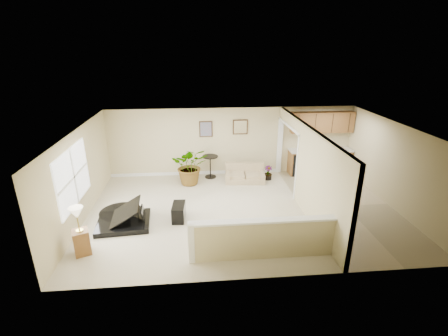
{
  "coord_description": "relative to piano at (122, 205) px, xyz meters",
  "views": [
    {
      "loc": [
        -1.33,
        -8.46,
        4.61
      ],
      "look_at": [
        -0.53,
        0.4,
        1.21
      ],
      "focal_mm": 26.0,
      "sensor_mm": 36.0,
      "label": 1
    }
  ],
  "objects": [
    {
      "name": "accent_table",
      "position": [
        2.56,
        3.04,
        -0.02
      ],
      "size": [
        0.57,
        0.57,
        0.83
      ],
      "color": "black",
      "rests_on": "floor"
    },
    {
      "name": "lamp_stand",
      "position": [
        -0.66,
        -1.36,
        -0.04
      ],
      "size": [
        0.46,
        0.46,
        1.21
      ],
      "color": "brown",
      "rests_on": "floor"
    },
    {
      "name": "small_plant",
      "position": [
        4.63,
        2.65,
        -0.33
      ],
      "size": [
        0.3,
        0.3,
        0.51
      ],
      "color": "black",
      "rests_on": "floor"
    },
    {
      "name": "kitchen_vinyl",
      "position": [
        6.54,
        0.39,
        -0.55
      ],
      "size": [
        2.7,
        6.0,
        0.01
      ],
      "primitive_type": "cube",
      "color": "tan",
      "rests_on": "floor"
    },
    {
      "name": "palm_plant",
      "position": [
        1.85,
        2.52,
        0.12
      ],
      "size": [
        1.25,
        1.09,
        1.36
      ],
      "color": "black",
      "rests_on": "floor"
    },
    {
      "name": "kitchen_cabinets",
      "position": [
        6.58,
        3.13,
        0.32
      ],
      "size": [
        2.36,
        0.65,
        2.33
      ],
      "color": "brown",
      "rests_on": "floor"
    },
    {
      "name": "right_wall",
      "position": [
        7.89,
        0.39,
        0.7
      ],
      "size": [
        0.04,
        6.0,
        2.5
      ],
      "primitive_type": "cube",
      "color": "#C7B988",
      "rests_on": "floor"
    },
    {
      "name": "floor",
      "position": [
        3.39,
        0.39,
        -0.55
      ],
      "size": [
        9.0,
        9.0,
        0.0
      ],
      "primitive_type": "plane",
      "color": "#C1B696",
      "rests_on": "ground"
    },
    {
      "name": "interior_partition",
      "position": [
        5.19,
        0.65,
        0.67
      ],
      "size": [
        0.18,
        5.99,
        2.5
      ],
      "color": "#C7B988",
      "rests_on": "floor"
    },
    {
      "name": "pony_half_wall",
      "position": [
        3.46,
        -1.91,
        -0.03
      ],
      "size": [
        3.42,
        0.22,
        1.0
      ],
      "color": "#C7B988",
      "rests_on": "floor"
    },
    {
      "name": "left_wall",
      "position": [
        -1.11,
        0.39,
        0.7
      ],
      "size": [
        0.04,
        6.0,
        2.5
      ],
      "primitive_type": "cube",
      "color": "#C7B988",
      "rests_on": "floor"
    },
    {
      "name": "front_wall",
      "position": [
        3.39,
        -2.61,
        0.7
      ],
      "size": [
        9.0,
        0.04,
        2.5
      ],
      "primitive_type": "cube",
      "color": "#C7B988",
      "rests_on": "floor"
    },
    {
      "name": "loveseat",
      "position": [
        3.77,
        2.61,
        -0.25
      ],
      "size": [
        1.46,
        0.92,
        0.8
      ],
      "rotation": [
        0.0,
        0.0,
        -0.1
      ],
      "color": "tan",
      "rests_on": "floor"
    },
    {
      "name": "back_wall",
      "position": [
        3.39,
        3.39,
        0.7
      ],
      "size": [
        9.0,
        0.04,
        2.5
      ],
      "primitive_type": "cube",
      "color": "#C7B988",
      "rests_on": "floor"
    },
    {
      "name": "wall_art_left",
      "position": [
        2.44,
        3.37,
        1.2
      ],
      "size": [
        0.48,
        0.04,
        0.58
      ],
      "color": "#3C2815",
      "rests_on": "back_wall"
    },
    {
      "name": "wall_mirror",
      "position": [
        3.69,
        3.37,
        1.25
      ],
      "size": [
        0.55,
        0.04,
        0.55
      ],
      "color": "#3C2815",
      "rests_on": "back_wall"
    },
    {
      "name": "piano_bench",
      "position": [
        1.52,
        0.04,
        -0.33
      ],
      "size": [
        0.38,
        0.69,
        0.45
      ],
      "primitive_type": "cube",
      "rotation": [
        0.0,
        0.0,
        -0.07
      ],
      "color": "black",
      "rests_on": "floor"
    },
    {
      "name": "piano",
      "position": [
        0.0,
        0.0,
        0.0
      ],
      "size": [
        1.7,
        1.77,
        1.32
      ],
      "rotation": [
        0.0,
        0.0,
        0.08
      ],
      "color": "black",
      "rests_on": "floor"
    },
    {
      "name": "left_window",
      "position": [
        -1.1,
        -0.11,
        0.9
      ],
      "size": [
        0.05,
        2.15,
        1.45
      ],
      "primitive_type": "cube",
      "color": "white",
      "rests_on": "left_wall"
    },
    {
      "name": "ceiling",
      "position": [
        3.39,
        0.39,
        1.95
      ],
      "size": [
        9.0,
        6.0,
        0.04
      ],
      "primitive_type": "cube",
      "color": "white",
      "rests_on": "back_wall"
    }
  ]
}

